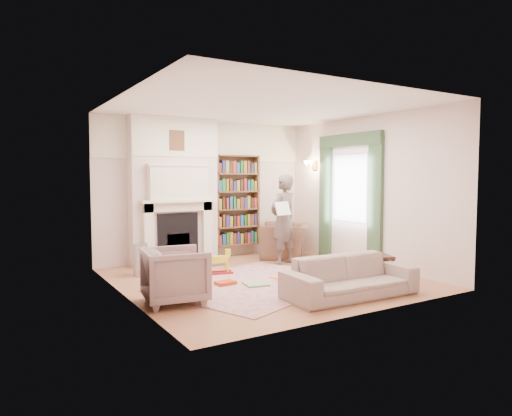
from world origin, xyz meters
TOP-DOWN VIEW (x-y plane):
  - floor at (0.00, 0.00)m, footprint 4.50×4.50m
  - ceiling at (0.00, 0.00)m, footprint 4.50×4.50m
  - wall_back at (0.00, 2.25)m, footprint 4.50×0.00m
  - wall_front at (0.00, -2.25)m, footprint 4.50×0.00m
  - wall_left at (-2.25, 0.00)m, footprint 0.00×4.50m
  - wall_right at (2.25, 0.00)m, footprint 0.00×4.50m
  - fireplace at (-0.75, 2.05)m, footprint 1.70×0.58m
  - bookcase at (0.65, 2.12)m, footprint 1.00×0.24m
  - window at (2.23, 0.40)m, footprint 0.02×0.90m
  - curtain_left at (2.20, -0.30)m, footprint 0.07×0.32m
  - curtain_right at (2.20, 1.10)m, footprint 0.07×0.32m
  - pelmet at (2.19, 0.40)m, footprint 0.09×1.70m
  - wall_sconce at (2.03, 1.50)m, footprint 0.20×0.24m
  - rug at (-0.30, -0.25)m, footprint 3.44×3.05m
  - armchair_reading at (1.44, 1.48)m, footprint 1.39×1.41m
  - armchair_left at (-1.76, -0.60)m, footprint 0.92×0.90m
  - sofa at (0.44, -1.57)m, footprint 1.95×0.83m
  - man_reading at (0.99, 0.88)m, footprint 0.71×0.55m
  - newspaper at (0.84, 0.68)m, footprint 0.38×0.19m
  - coffee_table at (1.20, -1.14)m, footprint 0.82×0.68m
  - paraffin_heater at (-1.66, 1.27)m, footprint 0.27×0.27m
  - rocking_horse at (-0.49, 0.68)m, footprint 0.52×0.30m
  - board_game at (-0.36, -0.34)m, footprint 0.39×0.39m
  - game_box_lid at (-0.75, -0.08)m, footprint 0.32×0.23m
  - comic_annuals at (0.18, -0.37)m, footprint 0.34×0.81m

SIDE VIEW (x-z plane):
  - floor at x=0.00m, z-range 0.00..0.00m
  - rug at x=-0.30m, z-range 0.00..0.01m
  - comic_annuals at x=0.18m, z-range 0.01..0.03m
  - board_game at x=-0.36m, z-range 0.01..0.04m
  - game_box_lid at x=-0.75m, z-range 0.01..0.06m
  - rocking_horse at x=-0.49m, z-range 0.00..0.43m
  - coffee_table at x=1.20m, z-range 0.00..0.45m
  - paraffin_heater at x=-1.66m, z-range 0.00..0.55m
  - sofa at x=0.44m, z-range 0.00..0.56m
  - armchair_reading at x=1.44m, z-range 0.00..0.69m
  - armchair_left at x=-1.76m, z-range 0.00..0.74m
  - man_reading at x=0.99m, z-range 0.00..1.72m
  - newspaper at x=0.84m, z-range 0.96..1.21m
  - bookcase at x=0.65m, z-range 0.25..2.10m
  - curtain_left at x=2.20m, z-range 0.00..2.40m
  - curtain_right at x=2.20m, z-range 0.00..2.40m
  - fireplace at x=-0.75m, z-range -0.01..2.79m
  - wall_back at x=0.00m, z-range -0.85..3.65m
  - wall_front at x=0.00m, z-range -0.85..3.65m
  - wall_left at x=-2.25m, z-range -0.85..3.65m
  - wall_right at x=2.25m, z-range -0.85..3.65m
  - window at x=2.23m, z-range 0.80..2.10m
  - wall_sconce at x=2.03m, z-range 1.78..2.02m
  - pelmet at x=2.19m, z-range 2.26..2.50m
  - ceiling at x=0.00m, z-range 2.80..2.80m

